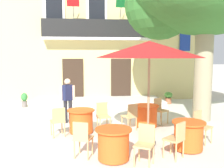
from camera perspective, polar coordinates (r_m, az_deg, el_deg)
ground_plane at (r=9.06m, az=-0.55°, el=-9.34°), size 120.00×120.00×0.00m
building_facade at (r=15.73m, az=-3.82°, el=11.08°), size 13.00×5.09×7.50m
entrance_step_platform at (r=12.85m, az=-3.06°, el=-4.08°), size 6.46×2.13×0.25m
cafe_table_near_tree at (r=6.11m, az=0.33°, el=-13.34°), size 0.86×0.86×0.76m
cafe_chair_near_tree_0 at (r=6.21m, az=-6.72°, el=-11.72°), size 0.52×0.52×0.91m
cafe_chair_near_tree_1 at (r=5.89m, az=7.50°, el=-12.76°), size 0.55×0.55×0.91m
cafe_table_middle at (r=7.01m, az=16.87°, el=-11.01°), size 0.86×0.86×0.76m
cafe_chair_middle_0 at (r=6.30m, az=14.35°, el=-11.61°), size 0.56×0.56×0.91m
cafe_chair_middle_1 at (r=7.63m, az=19.37°, el=-8.59°), size 0.56×0.56×0.91m
cafe_table_front at (r=8.18m, az=-6.98°, el=-8.26°), size 0.86×0.86×0.76m
cafe_chair_front_0 at (r=7.89m, az=-12.07°, el=-7.88°), size 0.50×0.50×0.91m
cafe_chair_front_1 at (r=8.40m, az=-2.06°, el=-6.87°), size 0.48×0.48×0.91m
cafe_table_far_side at (r=8.90m, az=7.75°, el=-7.08°), size 0.86×0.86×0.76m
cafe_chair_far_side_0 at (r=8.35m, az=4.21°, el=-6.97°), size 0.54×0.54×0.91m
cafe_chair_far_side_1 at (r=9.45m, az=10.71°, el=-5.49°), size 0.55×0.55×0.91m
cafe_umbrella at (r=6.90m, az=8.42°, el=7.61°), size 2.90×2.90×2.85m
ground_planter_left at (r=12.84m, az=-19.17°, el=-3.24°), size 0.31×0.31×0.69m
ground_planter_right at (r=13.31m, az=12.59°, el=-2.90°), size 0.41×0.41×0.61m
pedestrian_near_entrance at (r=9.38m, az=-9.96°, el=-3.13°), size 0.53×0.38×1.63m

